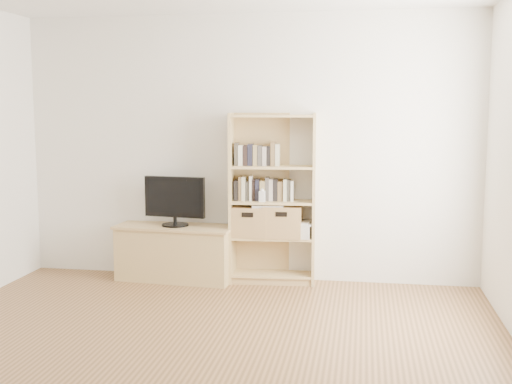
% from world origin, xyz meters
% --- Properties ---
extents(floor, '(4.50, 5.00, 0.01)m').
position_xyz_m(floor, '(0.00, 0.00, 0.00)').
color(floor, brown).
rests_on(floor, ground).
extents(back_wall, '(4.50, 0.02, 2.60)m').
position_xyz_m(back_wall, '(0.00, 2.50, 1.30)').
color(back_wall, white).
rests_on(back_wall, floor).
extents(tv_stand, '(1.16, 0.51, 0.52)m').
position_xyz_m(tv_stand, '(-0.69, 2.29, 0.26)').
color(tv_stand, tan).
rests_on(tv_stand, floor).
extents(bookshelf, '(0.84, 0.36, 1.65)m').
position_xyz_m(bookshelf, '(0.27, 2.35, 0.82)').
color(bookshelf, tan).
rests_on(bookshelf, floor).
extents(television, '(0.62, 0.12, 0.49)m').
position_xyz_m(television, '(-0.69, 2.29, 0.79)').
color(television, black).
rests_on(television, tv_stand).
extents(books_row_mid, '(0.85, 0.26, 0.22)m').
position_xyz_m(books_row_mid, '(0.27, 2.37, 0.92)').
color(books_row_mid, black).
rests_on(books_row_mid, bookshelf).
extents(books_row_upper, '(0.35, 0.14, 0.18)m').
position_xyz_m(books_row_upper, '(0.08, 2.36, 1.23)').
color(books_row_upper, black).
rests_on(books_row_upper, bookshelf).
extents(baby_monitor, '(0.06, 0.04, 0.11)m').
position_xyz_m(baby_monitor, '(0.18, 2.26, 0.86)').
color(baby_monitor, white).
rests_on(baby_monitor, bookshelf).
extents(basket_left, '(0.36, 0.30, 0.29)m').
position_xyz_m(basket_left, '(0.05, 2.33, 0.60)').
color(basket_left, olive).
rests_on(basket_left, bookshelf).
extents(basket_right, '(0.38, 0.32, 0.30)m').
position_xyz_m(basket_right, '(0.37, 2.36, 0.61)').
color(basket_right, olive).
rests_on(basket_right, bookshelf).
extents(laptop, '(0.31, 0.23, 0.02)m').
position_xyz_m(laptop, '(0.23, 2.33, 0.76)').
color(laptop, silver).
rests_on(laptop, basket_left).
extents(magazine_stack, '(0.21, 0.29, 0.13)m').
position_xyz_m(magazine_stack, '(0.55, 2.37, 0.52)').
color(magazine_stack, beige).
rests_on(magazine_stack, bookshelf).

